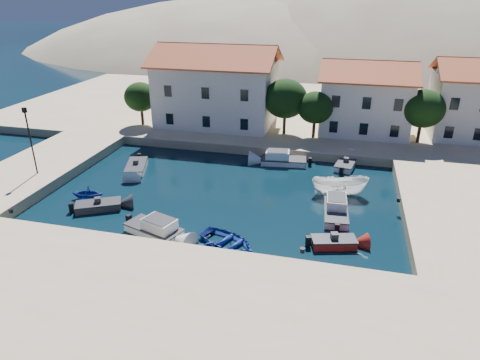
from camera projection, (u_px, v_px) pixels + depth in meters
name	position (u px, v px, depth m)	size (l,w,h in m)	color
ground	(183.00, 255.00, 29.29)	(400.00, 400.00, 0.00)	black
quay_south	(144.00, 307.00, 23.78)	(52.00, 12.00, 1.00)	tan
quay_east	(475.00, 216.00, 33.39)	(11.00, 20.00, 1.00)	tan
quay_west	(39.00, 169.00, 42.17)	(8.00, 20.00, 1.00)	tan
quay_north	(290.00, 111.00, 62.31)	(80.00, 36.00, 1.00)	tan
hills	(377.00, 120.00, 143.74)	(254.00, 176.00, 99.00)	gray
building_left	(217.00, 84.00, 53.01)	(14.70, 9.45, 9.70)	silver
building_mid	(366.00, 96.00, 50.19)	(10.50, 8.40, 8.30)	silver
building_right	(476.00, 98.00, 48.30)	(9.45, 8.40, 8.80)	silver
trees	(298.00, 103.00, 48.87)	(37.30, 5.30, 6.45)	#382314
lamppost	(29.00, 135.00, 38.34)	(0.35, 0.25, 6.22)	black
bollards	(237.00, 219.00, 31.63)	(29.36, 9.56, 0.30)	black
motorboat_grey_sw	(99.00, 206.00, 35.35)	(3.95, 3.11, 1.25)	#2E2D32
cabin_cruiser_south	(154.00, 228.00, 31.68)	(4.84, 3.26, 1.60)	white
rowboat_south	(227.00, 245.00, 30.47)	(3.21, 4.49, 0.93)	navy
motorboat_red_se	(334.00, 242.00, 30.24)	(3.39, 2.18, 1.25)	maroon
cabin_cruiser_east	(336.00, 211.00, 34.16)	(2.15, 4.67, 1.60)	white
boat_east	(339.00, 195.00, 37.90)	(1.87, 4.97, 1.92)	white
motorboat_white_ne	(346.00, 165.00, 43.69)	(2.32, 3.89, 1.25)	white
rowboat_west	(88.00, 199.00, 37.17)	(2.35, 2.72, 1.43)	navy
motorboat_white_west	(136.00, 167.00, 43.14)	(3.07, 4.53, 1.25)	white
cabin_cruiser_north	(284.00, 160.00, 44.46)	(4.86, 2.52, 1.60)	white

